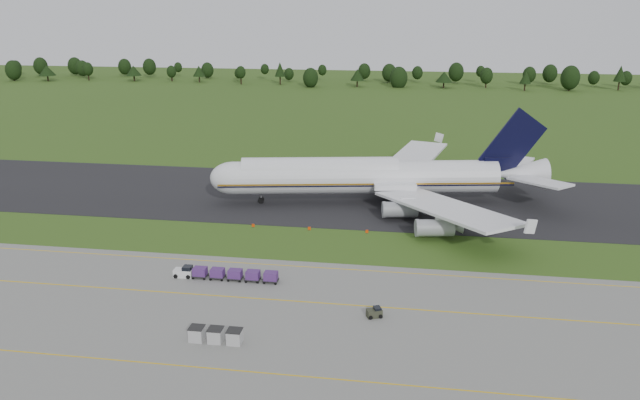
% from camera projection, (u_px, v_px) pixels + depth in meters
% --- Properties ---
extents(ground, '(600.00, 600.00, 0.00)m').
position_uv_depth(ground, '(300.00, 243.00, 108.22)').
color(ground, '#2E4C17').
rests_on(ground, ground).
extents(apron, '(300.00, 52.00, 0.06)m').
position_uv_depth(apron, '(249.00, 343.00, 76.14)').
color(apron, slate).
rests_on(apron, ground).
extents(taxiway, '(300.00, 40.00, 0.08)m').
position_uv_depth(taxiway, '(323.00, 196.00, 134.62)').
color(taxiway, black).
rests_on(taxiway, ground).
extents(apron_markings, '(300.00, 30.20, 0.01)m').
position_uv_depth(apron_markings, '(263.00, 316.00, 82.75)').
color(apron_markings, gold).
rests_on(apron_markings, apron).
extents(tree_line, '(529.32, 21.98, 11.91)m').
position_uv_depth(tree_line, '(389.00, 75.00, 313.92)').
color(tree_line, black).
rests_on(tree_line, ground).
extents(aircraft, '(70.90, 67.77, 19.83)m').
position_uv_depth(aircraft, '(371.00, 176.00, 129.06)').
color(aircraft, silver).
rests_on(aircraft, ground).
extents(baggage_train, '(16.12, 1.71, 1.64)m').
position_uv_depth(baggage_train, '(224.00, 274.00, 93.64)').
color(baggage_train, silver).
rests_on(baggage_train, apron).
extents(utility_cart, '(2.28, 1.85, 1.09)m').
position_uv_depth(utility_cart, '(374.00, 313.00, 82.42)').
color(utility_cart, '#2E3022').
rests_on(utility_cart, apron).
extents(uld_row, '(6.61, 1.81, 1.79)m').
position_uv_depth(uld_row, '(216.00, 335.00, 76.25)').
color(uld_row, '#A4A4A4').
rests_on(uld_row, apron).
extents(edge_markers, '(32.34, 0.30, 0.60)m').
position_uv_depth(edge_markers, '(338.00, 230.00, 113.78)').
color(edge_markers, '#E83D07').
rests_on(edge_markers, ground).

